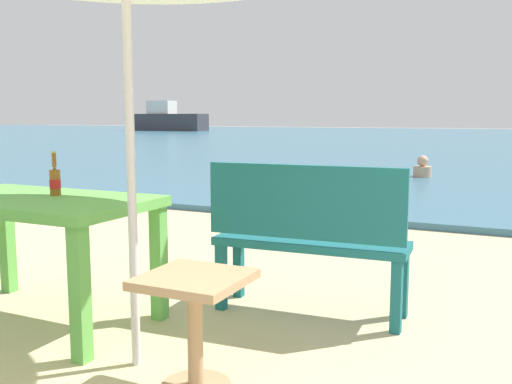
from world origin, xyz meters
TOP-DOWN VIEW (x-y plane):
  - sea_water at (0.00, 30.00)m, footprint 120.00×50.00m
  - picnic_table_green at (-1.16, 1.16)m, footprint 1.40×0.80m
  - beer_bottle_amber at (-1.10, 1.26)m, footprint 0.07×0.07m
  - side_table_wood at (0.16, 0.80)m, footprint 0.44×0.44m
  - bench_teal_center at (0.28, 1.92)m, footprint 1.22×0.43m
  - swimmer_person at (-0.31, 9.88)m, footprint 0.34×0.34m
  - boat_tanker at (-24.59, 37.15)m, footprint 6.51×1.78m

SIDE VIEW (x-z plane):
  - sea_water at x=0.00m, z-range 0.00..0.08m
  - swimmer_person at x=-0.31m, z-range 0.03..0.44m
  - side_table_wood at x=0.16m, z-range 0.08..0.62m
  - bench_teal_center at x=0.28m, z-range 0.07..1.02m
  - picnic_table_green at x=-1.16m, z-range 0.27..1.03m
  - beer_bottle_amber at x=-1.10m, z-range 0.72..0.99m
  - boat_tanker at x=-24.59m, z-range -0.25..2.12m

